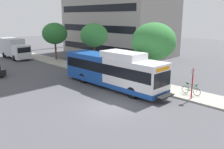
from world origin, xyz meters
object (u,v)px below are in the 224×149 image
(bicycle_parked, at_px, (191,90))
(street_tree_far_block, at_px, (55,34))
(bus_stop_sign_pole, at_px, (192,81))
(box_truck_background, at_px, (14,48))
(street_tree_near_stop, at_px, (154,42))
(transit_bus, at_px, (113,70))
(street_tree_mid_block, at_px, (94,35))

(bicycle_parked, height_order, street_tree_far_block, street_tree_far_block)
(bus_stop_sign_pole, xyz_separation_m, street_tree_far_block, (1.91, 24.04, 2.53))
(street_tree_far_block, bearing_deg, box_truck_background, 122.68)
(street_tree_near_stop, xyz_separation_m, box_truck_background, (-3.88, 24.88, -2.59))
(transit_bus, bearing_deg, box_truck_background, 90.04)
(street_tree_near_stop, bearing_deg, bus_stop_sign_pole, -108.88)
(bus_stop_sign_pole, bearing_deg, transit_bus, 105.70)
(bicycle_parked, bearing_deg, box_truck_background, 95.86)
(box_truck_background, bearing_deg, transit_bus, -89.96)
(bus_stop_sign_pole, relative_size, street_tree_mid_block, 0.45)
(transit_bus, height_order, street_tree_near_stop, street_tree_near_stop)
(bus_stop_sign_pole, bearing_deg, street_tree_far_block, 85.47)
(street_tree_mid_block, bearing_deg, street_tree_near_stop, -90.44)
(transit_bus, bearing_deg, bicycle_parked, -65.68)
(transit_bus, bearing_deg, street_tree_far_block, 76.78)
(bicycle_parked, bearing_deg, street_tree_near_stop, 80.08)
(transit_bus, xyz_separation_m, street_tree_mid_block, (3.93, 7.38, 2.74))
(bicycle_parked, bearing_deg, street_tree_mid_block, 86.32)
(bus_stop_sign_pole, height_order, bicycle_parked, bus_stop_sign_pole)
(bicycle_parked, xyz_separation_m, street_tree_near_stop, (0.84, 4.78, 3.77))
(street_tree_far_block, bearing_deg, bicycle_parked, -92.24)
(bicycle_parked, distance_m, street_tree_mid_block, 14.63)
(transit_bus, bearing_deg, street_tree_near_stop, -26.42)
(bus_stop_sign_pole, height_order, street_tree_mid_block, street_tree_mid_block)
(street_tree_mid_block, distance_m, box_truck_background, 16.30)
(bus_stop_sign_pole, relative_size, bicycle_parked, 1.48)
(bus_stop_sign_pole, relative_size, box_truck_background, 0.37)
(transit_bus, xyz_separation_m, box_truck_background, (-0.02, 22.96, 0.04))
(street_tree_near_stop, distance_m, box_truck_background, 25.31)
(street_tree_mid_block, bearing_deg, street_tree_far_block, 89.93)
(box_truck_background, bearing_deg, street_tree_mid_block, -75.78)
(bicycle_parked, height_order, street_tree_mid_block, street_tree_mid_block)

